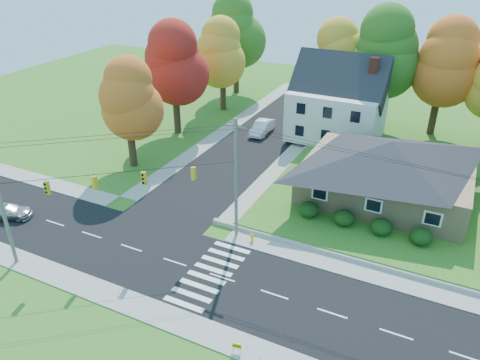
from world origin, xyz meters
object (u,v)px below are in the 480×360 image
Objects in this scene: ranch_house at (387,169)px; fire_hydrant at (252,238)px; white_car at (262,127)px; silver_sedan at (7,211)px.

ranch_house is 19.08× the size of fire_hydrant.
white_car reaches higher than fire_hydrant.
ranch_house reaches higher than silver_sedan.
silver_sedan is at bearing -148.87° from ranch_house.
white_car is 6.24× the size of fire_hydrant.
fire_hydrant is at bearing -96.02° from silver_sedan.
silver_sedan is (-28.28, -17.08, -2.65)m from ranch_house.
ranch_house is at bearing 54.24° from fire_hydrant.
white_car is (-16.52, 10.12, -2.46)m from ranch_house.
ranch_house is at bearing -81.39° from silver_sedan.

